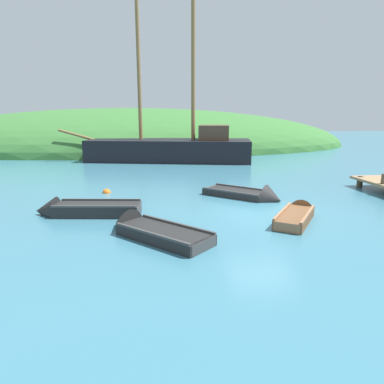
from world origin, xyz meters
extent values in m
plane|color=teal|center=(0.00, 0.00, 0.00)|extent=(120.00, 120.00, 0.00)
cylinder|color=brown|center=(6.35, 3.97, -0.04)|extent=(0.28, 0.28, 1.11)
cylinder|color=brown|center=(6.25, 2.16, 0.74)|extent=(0.20, 0.20, 0.45)
ellipsoid|color=#387033|center=(-5.72, 28.91, 0.00)|extent=(49.60, 25.25, 8.52)
cube|color=black|center=(-2.31, 15.32, 0.42)|extent=(12.94, 6.64, 2.44)
cube|color=#997A51|center=(-2.31, 15.32, 1.59)|extent=(12.38, 6.22, 0.10)
cylinder|color=olive|center=(-9.50, 16.99, 1.94)|extent=(2.92, 0.86, 0.97)
cylinder|color=olive|center=(-4.48, 15.82, 7.05)|extent=(0.28, 0.28, 10.83)
cylinder|color=olive|center=(-0.50, 14.90, 6.51)|extent=(0.30, 0.30, 9.75)
cube|color=#4C3828|center=(1.07, 14.54, 2.19)|extent=(2.77, 3.19, 1.10)
cube|color=black|center=(-5.91, 0.65, 0.14)|extent=(3.10, 1.50, 0.52)
cone|color=black|center=(-7.75, 0.92, 0.14)|extent=(0.87, 1.12, 1.03)
cube|color=#3B3B3B|center=(-4.49, 0.44, 0.22)|extent=(0.26, 0.98, 0.36)
cube|color=#3B3B3B|center=(-6.43, 0.72, 0.34)|extent=(0.32, 1.01, 0.05)
cube|color=#3B3B3B|center=(-5.40, 0.57, 0.34)|extent=(0.32, 1.01, 0.05)
cube|color=#3B3B3B|center=(-5.84, 1.15, 0.43)|extent=(2.90, 0.50, 0.07)
cube|color=#3B3B3B|center=(-5.99, 0.15, 0.43)|extent=(2.90, 0.50, 0.07)
cube|color=black|center=(-0.26, 2.86, 0.07)|extent=(2.87, 2.77, 0.38)
cone|color=black|center=(1.01, 1.70, 0.07)|extent=(1.29, 1.33, 1.17)
cube|color=#3B3B3B|center=(-1.24, 3.75, 0.13)|extent=(0.83, 0.90, 0.27)
cube|color=#3B3B3B|center=(0.10, 2.53, 0.20)|extent=(0.89, 0.96, 0.05)
cube|color=#3B3B3B|center=(-0.62, 3.18, 0.20)|extent=(0.89, 0.96, 0.05)
cube|color=#3B3B3B|center=(-0.65, 2.43, 0.29)|extent=(2.05, 1.88, 0.07)
cube|color=#3B3B3B|center=(0.13, 3.28, 0.29)|extent=(2.05, 1.88, 0.07)
cube|color=brown|center=(0.68, -1.17, 0.10)|extent=(2.10, 2.44, 0.44)
cone|color=brown|center=(1.53, 0.04, 0.10)|extent=(1.05, 0.99, 0.86)
cube|color=#8E6242|center=(0.02, -2.09, 0.16)|extent=(0.73, 0.57, 0.31)
cube|color=#8E6242|center=(0.92, -0.83, 0.26)|extent=(0.78, 0.63, 0.05)
cube|color=#8E6242|center=(0.44, -1.51, 0.26)|extent=(0.78, 0.63, 0.05)
cube|color=#8E6242|center=(1.01, -1.41, 0.35)|extent=(1.40, 1.93, 0.07)
cube|color=#8E6242|center=(0.34, -0.93, 0.35)|extent=(1.40, 1.93, 0.07)
cube|color=black|center=(-3.71, -2.21, 0.09)|extent=(2.82, 2.88, 0.43)
cone|color=black|center=(-4.94, -0.92, 0.09)|extent=(1.29, 1.28, 1.11)
cube|color=#3B3B3B|center=(-2.75, -3.21, 0.16)|extent=(0.84, 0.81, 0.30)
cube|color=#3B3B3B|center=(-4.05, -1.85, 0.25)|extent=(0.90, 0.87, 0.05)
cube|color=#3B3B3B|center=(-3.36, -2.57, 0.25)|extent=(0.90, 0.87, 0.05)
cube|color=#3B3B3B|center=(-3.31, -1.83, 0.34)|extent=(2.00, 2.08, 0.07)
cube|color=#3B3B3B|center=(-4.10, -2.58, 0.34)|extent=(2.00, 2.08, 0.07)
sphere|color=orange|center=(-5.98, 4.26, 0.00)|extent=(0.38, 0.38, 0.38)
camera|label=1|loc=(-4.17, -11.61, 3.50)|focal=32.36mm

